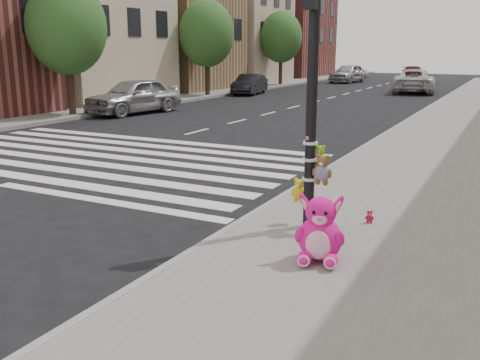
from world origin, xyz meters
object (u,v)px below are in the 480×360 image
Objects in this scene: car_dark_far at (250,84)px; car_white_near at (414,81)px; signal_pole at (313,121)px; car_silver_far at (134,96)px; red_teddy at (370,217)px; pink_bunny at (320,233)px.

car_white_near reaches higher than car_dark_far.
signal_pole is 29.33m from car_white_near.
car_silver_far is at bearing 55.06° from car_white_near.
red_teddy is at bearing 37.26° from signal_pole.
pink_bunny is 0.24× the size of car_dark_far.
signal_pole reaches higher than red_teddy.
car_white_near is (-4.06, 30.34, 0.25)m from pink_bunny.
car_silver_far is 0.85× the size of car_white_near.
car_silver_far is 11.54m from car_dark_far.
pink_bunny is 30.62m from car_white_near.
red_teddy is at bearing 90.48° from car_white_near.
red_teddy is at bearing 70.33° from pink_bunny.
car_silver_far is at bearing 121.98° from pink_bunny.
red_teddy is at bearing -68.98° from car_dark_far.
car_white_near is at bearing 84.00° from pink_bunny.
red_teddy is at bearing -30.13° from car_silver_far.
pink_bunny is at bearing -71.25° from car_dark_far.
pink_bunny is 27.54m from car_dark_far.
car_white_near is at bearing 72.52° from car_silver_far.
red_teddy is 28.84m from car_white_near.
car_white_near reaches higher than red_teddy.
car_dark_far is (-12.42, 23.04, -1.14)m from signal_pole.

